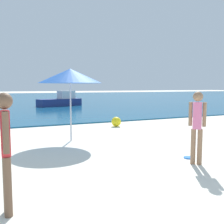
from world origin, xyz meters
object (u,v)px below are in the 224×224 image
Objects in this scene: person_standing at (197,123)px; beach_ball at (116,122)px; person_distant at (6,146)px; beach_umbrella at (70,76)px; boat_near at (61,101)px; frisbee at (189,158)px.

beach_ball is at bearing 129.74° from person_standing.
beach_ball is (4.80, 6.55, -0.74)m from person_distant.
person_standing is at bearing -63.37° from beach_umbrella.
person_distant is 0.72× the size of beach_umbrella.
boat_near is at bearing 87.22° from beach_ball.
frisbee is 0.55× the size of beach_ball.
person_standing is 4.28m from beach_umbrella.
beach_ball is 0.18× the size of beach_umbrella.
person_standing reaches higher than beach_ball.
beach_umbrella is (-2.65, -2.15, 1.87)m from beach_ball.
beach_ball reaches higher than frisbee.
person_standing is 1.05m from frisbee.
frisbee is 4.34m from beach_umbrella.
boat_near is (1.41, 18.29, -0.42)m from person_standing.
person_distant is 8.15m from beach_ball.
person_distant is at bearing -126.23° from beach_ball.
boat_near is at bearing 77.42° from beach_umbrella.
person_standing is 5.93m from beach_ball.
person_standing is at bearing -79.74° from person_distant.
beach_umbrella is at bearing 164.24° from person_standing.
beach_ball is (0.61, 5.37, 0.20)m from frisbee.
boat_near is 12.48m from beach_ball.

